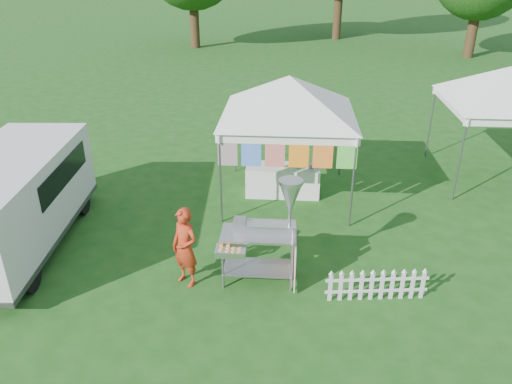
{
  "coord_description": "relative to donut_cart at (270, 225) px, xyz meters",
  "views": [
    {
      "loc": [
        0.05,
        -7.66,
        5.53
      ],
      "look_at": [
        -0.6,
        1.4,
        1.1
      ],
      "focal_mm": 35.0,
      "sensor_mm": 36.0,
      "label": 1
    }
  ],
  "objects": [
    {
      "name": "donut_cart",
      "position": [
        0.0,
        0.0,
        0.0
      ],
      "size": [
        1.47,
        0.99,
        2.03
      ],
      "rotation": [
        0.0,
        0.0,
        -0.0
      ],
      "color": "gray",
      "rests_on": "ground"
    },
    {
      "name": "vendor",
      "position": [
        -1.51,
        -0.16,
        -0.44
      ],
      "size": [
        0.66,
        0.61,
        1.52
      ],
      "primitive_type": "imported",
      "rotation": [
        0.0,
        0.0,
        -0.58
      ],
      "color": "#B32F16",
      "rests_on": "ground"
    },
    {
      "name": "ground",
      "position": [
        0.24,
        0.08,
        -1.2
      ],
      "size": [
        120.0,
        120.0,
        0.0
      ],
      "primitive_type": "plane",
      "color": "#184C15",
      "rests_on": "ground"
    },
    {
      "name": "display_table",
      "position": [
        0.15,
        3.68,
        -0.82
      ],
      "size": [
        1.8,
        0.7,
        0.75
      ],
      "primitive_type": "cube",
      "color": "white",
      "rests_on": "ground"
    },
    {
      "name": "picket_fence",
      "position": [
        1.87,
        -0.41,
        -0.91
      ],
      "size": [
        1.79,
        0.24,
        0.56
      ],
      "rotation": [
        0.0,
        0.0,
        0.12
      ],
      "color": "silver",
      "rests_on": "ground"
    },
    {
      "name": "canopy_main",
      "position": [
        0.24,
        3.57,
        1.79
      ],
      "size": [
        4.24,
        4.24,
        3.45
      ],
      "color": "#59595E",
      "rests_on": "ground"
    },
    {
      "name": "cargo_van",
      "position": [
        -5.17,
        0.93,
        -0.16
      ],
      "size": [
        2.14,
        4.72,
        1.92
      ],
      "rotation": [
        0.0,
        0.0,
        0.07
      ],
      "color": "silver",
      "rests_on": "ground"
    }
  ]
}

